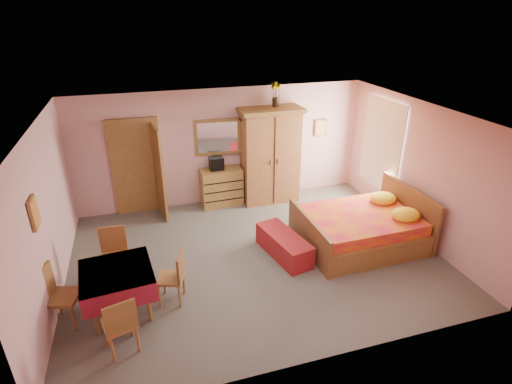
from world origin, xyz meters
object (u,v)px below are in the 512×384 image
object	(u,v)px
wall_mirror	(218,137)
chair_west	(63,296)
dining_table	(119,291)
stereo	(216,164)
chair_north	(114,257)
sunflower_vase	(276,94)
chair_east	(170,277)
floor_lamp	(245,161)
bed	(360,220)
chair_south	(119,323)
wardrobe	(270,156)
chest_of_drawers	(221,187)
bench	(284,245)

from	to	relation	value
wall_mirror	chair_west	distance (m)	4.54
dining_table	stereo	bearing A→B (deg)	55.42
dining_table	chair_north	bearing A→B (deg)	95.52
sunflower_vase	chair_north	size ratio (longest dim) A/B	0.56
chair_west	sunflower_vase	bearing A→B (deg)	142.62
wall_mirror	chair_east	size ratio (longest dim) A/B	1.21
sunflower_vase	chair_north	world-z (taller)	sunflower_vase
stereo	sunflower_vase	size ratio (longest dim) A/B	0.58
floor_lamp	sunflower_vase	size ratio (longest dim) A/B	3.70
sunflower_vase	chair_west	bearing A→B (deg)	-143.47
bed	chair_north	size ratio (longest dim) A/B	2.37
dining_table	chair_south	xyz separation A→B (m)	(0.02, -0.76, 0.08)
floor_lamp	chair_west	world-z (taller)	floor_lamp
dining_table	sunflower_vase	bearing A→B (deg)	41.70
chair_south	stereo	bearing A→B (deg)	46.17
chair_east	bed	bearing A→B (deg)	-61.19
floor_lamp	chair_north	world-z (taller)	floor_lamp
wardrobe	chair_west	world-z (taller)	wardrobe
chest_of_drawers	chair_south	world-z (taller)	chair_south
floor_lamp	bed	bearing A→B (deg)	-57.72
sunflower_vase	chair_east	distance (m)	4.57
dining_table	chair_west	bearing A→B (deg)	-177.76
wall_mirror	bench	world-z (taller)	wall_mirror
floor_lamp	bench	bearing A→B (deg)	-88.59
floor_lamp	bed	size ratio (longest dim) A/B	0.88
floor_lamp	bed	distance (m)	2.97
stereo	chair_south	bearing A→B (deg)	-118.68
bed	dining_table	xyz separation A→B (m)	(-4.34, -0.66, -0.15)
wall_mirror	dining_table	distance (m)	4.11
stereo	wardrobe	size ratio (longest dim) A/B	0.14
bench	chair_east	distance (m)	2.20
bench	chair_east	xyz separation A→B (m)	(-2.09, -0.65, 0.21)
chest_of_drawers	dining_table	bearing A→B (deg)	-127.65
chair_east	bench	bearing A→B (deg)	-53.66
wardrobe	chair_south	world-z (taller)	wardrobe
bed	chair_east	bearing A→B (deg)	-171.15
wardrobe	wall_mirror	bearing A→B (deg)	166.24
floor_lamp	sunflower_vase	xyz separation A→B (m)	(0.70, -0.04, 1.47)
chair_west	bench	bearing A→B (deg)	117.45
chair_south	chair_east	world-z (taller)	chair_south
chair_north	dining_table	bearing A→B (deg)	99.69
bench	dining_table	world-z (taller)	dining_table
wardrobe	sunflower_vase	xyz separation A→B (m)	(0.14, 0.11, 1.35)
floor_lamp	wardrobe	xyz separation A→B (m)	(0.56, -0.15, 0.12)
floor_lamp	bed	world-z (taller)	floor_lamp
dining_table	chair_west	distance (m)	0.75
sunflower_vase	bed	distance (m)	3.23
chair_north	chair_east	distance (m)	1.11
chest_of_drawers	bed	distance (m)	3.21
chair_west	dining_table	bearing A→B (deg)	108.33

